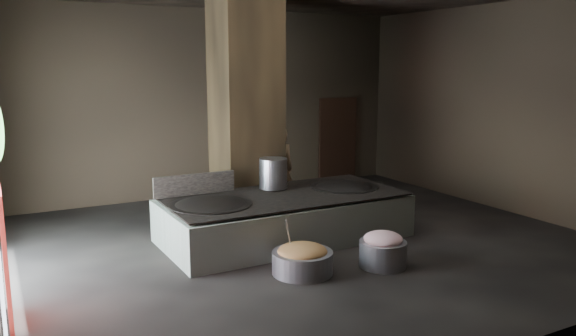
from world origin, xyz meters
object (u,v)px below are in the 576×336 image
cook (279,170)px  stock_pot (273,173)px  meat_basin (383,254)px  wok_left (211,209)px  veg_basin (302,262)px  hearth_platform (284,218)px  wok_right (344,191)px

cook → stock_pot: bearing=66.7°
meat_basin → wok_left: bearing=137.1°
wok_left → meat_basin: 2.98m
veg_basin → meat_basin: size_ratio=1.25×
stock_pot → hearth_platform: bearing=-95.2°
wok_right → veg_basin: bearing=-137.8°
stock_pot → wok_left: bearing=-158.2°
wok_left → meat_basin: bearing=-42.9°
cook → meat_basin: (-0.11, -3.83, -0.73)m
wok_right → wok_left: bearing=-178.0°
hearth_platform → wok_right: size_ratio=3.41×
hearth_platform → veg_basin: hearth_platform is taller
hearth_platform → cook: (0.80, 1.79, 0.55)m
wok_left → stock_pot: (1.50, 0.60, 0.38)m
wok_left → veg_basin: (0.86, -1.66, -0.58)m
hearth_platform → veg_basin: size_ratio=4.69×
hearth_platform → stock_pot: (0.05, 0.55, 0.75)m
hearth_platform → meat_basin: (0.69, -2.04, -0.18)m
veg_basin → meat_basin: (1.28, -0.34, 0.03)m
cook → veg_basin: bearing=76.3°
stock_pot → meat_basin: stock_pot is taller
hearth_platform → wok_right: (1.35, 0.05, 0.37)m
wok_left → meat_basin: size_ratio=1.85×
wok_right → stock_pot: stock_pot is taller
wok_left → wok_right: (2.80, 0.10, 0.00)m
stock_pot → veg_basin: 2.53m
wok_right → hearth_platform: bearing=-177.9°
hearth_platform → cook: cook is taller
wok_left → cook: (2.25, 1.84, 0.18)m
wok_left → stock_pot: stock_pot is taller
wok_right → cook: bearing=107.5°
cook → meat_basin: size_ratio=2.48×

